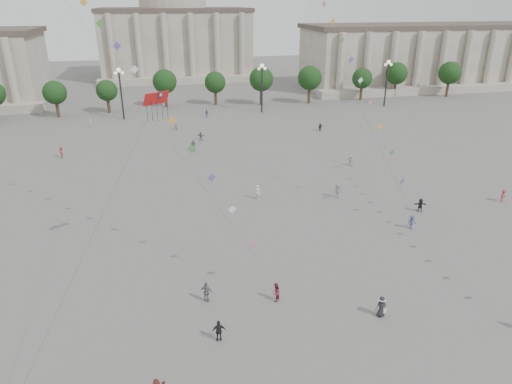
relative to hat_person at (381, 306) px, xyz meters
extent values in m
plane|color=#5F5C59|center=(-7.61, 2.07, -0.92)|extent=(360.00, 360.00, 0.00)
cube|color=gray|center=(67.39, 97.07, 7.08)|extent=(80.00, 22.00, 16.00)
cube|color=#483C35|center=(67.39, 97.07, 15.68)|extent=(81.60, 22.44, 1.20)
cube|color=gray|center=(67.39, 84.07, 0.08)|extent=(84.00, 4.00, 2.00)
cube|color=gray|center=(-7.61, 132.07, 9.08)|extent=(46.00, 30.00, 20.00)
cube|color=#483C35|center=(-7.61, 132.07, 19.68)|extent=(46.92, 30.60, 1.20)
cube|color=gray|center=(-7.61, 115.07, 0.08)|extent=(48.30, 4.00, 2.00)
cylinder|color=gray|center=(-7.61, 132.07, 21.58)|extent=(21.00, 21.00, 5.00)
cylinder|color=#38261C|center=(-37.61, 80.07, 0.84)|extent=(0.70, 0.70, 3.52)
sphere|color=black|center=(-37.61, 80.07, 4.52)|extent=(5.12, 5.12, 5.12)
cylinder|color=#38261C|center=(-25.61, 80.07, 0.84)|extent=(0.70, 0.70, 3.52)
sphere|color=black|center=(-25.61, 80.07, 4.52)|extent=(5.12, 5.12, 5.12)
cylinder|color=#38261C|center=(-13.61, 80.07, 0.84)|extent=(0.70, 0.70, 3.52)
sphere|color=black|center=(-13.61, 80.07, 4.52)|extent=(5.12, 5.12, 5.12)
cylinder|color=#38261C|center=(-1.61, 80.07, 0.84)|extent=(0.70, 0.70, 3.52)
sphere|color=black|center=(-1.61, 80.07, 4.52)|extent=(5.12, 5.12, 5.12)
cylinder|color=#38261C|center=(10.39, 80.07, 0.84)|extent=(0.70, 0.70, 3.52)
sphere|color=black|center=(10.39, 80.07, 4.52)|extent=(5.12, 5.12, 5.12)
cylinder|color=#38261C|center=(22.39, 80.07, 0.84)|extent=(0.70, 0.70, 3.52)
sphere|color=black|center=(22.39, 80.07, 4.52)|extent=(5.12, 5.12, 5.12)
cylinder|color=#38261C|center=(34.39, 80.07, 0.84)|extent=(0.70, 0.70, 3.52)
sphere|color=black|center=(34.39, 80.07, 4.52)|extent=(5.12, 5.12, 5.12)
cylinder|color=#38261C|center=(46.39, 80.07, 0.84)|extent=(0.70, 0.70, 3.52)
sphere|color=black|center=(46.39, 80.07, 4.52)|extent=(5.12, 5.12, 5.12)
cylinder|color=#38261C|center=(58.39, 80.07, 0.84)|extent=(0.70, 0.70, 3.52)
sphere|color=black|center=(58.39, 80.07, 4.52)|extent=(5.12, 5.12, 5.12)
cylinder|color=#262628|center=(-22.61, 72.07, 4.08)|extent=(0.36, 0.36, 10.00)
sphere|color=#FFE5B2|center=(-22.61, 72.07, 9.28)|extent=(0.90, 0.90, 0.90)
sphere|color=#FFE5B2|center=(-23.31, 72.07, 8.68)|extent=(0.60, 0.60, 0.60)
sphere|color=#FFE5B2|center=(-21.91, 72.07, 8.68)|extent=(0.60, 0.60, 0.60)
cylinder|color=#262628|center=(7.39, 72.07, 4.08)|extent=(0.36, 0.36, 10.00)
sphere|color=#FFE5B2|center=(7.39, 72.07, 9.28)|extent=(0.90, 0.90, 0.90)
sphere|color=#FFE5B2|center=(6.69, 72.07, 8.68)|extent=(0.60, 0.60, 0.60)
sphere|color=#FFE5B2|center=(8.09, 72.07, 8.68)|extent=(0.60, 0.60, 0.60)
cylinder|color=#262628|center=(37.39, 72.07, 4.08)|extent=(0.36, 0.36, 10.00)
sphere|color=#FFE5B2|center=(37.39, 72.07, 9.28)|extent=(0.90, 0.90, 0.90)
sphere|color=#FFE5B2|center=(36.69, 72.07, 8.68)|extent=(0.60, 0.60, 0.60)
sphere|color=#FFE5B2|center=(38.09, 72.07, 8.68)|extent=(0.60, 0.60, 0.60)
imported|color=#345076|center=(-5.26, 70.07, -0.08)|extent=(1.05, 0.61, 1.68)
imported|color=black|center=(13.69, 17.00, -0.10)|extent=(1.59, 0.84, 1.63)
imported|color=#B5B5B1|center=(-12.35, 60.98, -0.18)|extent=(1.01, 1.42, 1.48)
imported|color=slate|center=(5.66, 23.01, 0.04)|extent=(1.36, 0.96, 1.92)
imported|color=silver|center=(12.31, 34.14, -0.13)|extent=(1.49, 1.20, 1.59)
imported|color=maroon|center=(25.28, 17.26, -0.11)|extent=(1.20, 0.98, 1.61)
imported|color=black|center=(14.70, 54.13, -0.17)|extent=(1.38, 1.16, 1.49)
imported|color=silver|center=(-28.74, 67.36, -0.15)|extent=(0.38, 0.57, 1.54)
imported|color=#5E5D62|center=(-8.46, 52.75, -0.14)|extent=(1.51, 1.02, 1.56)
imported|color=silver|center=(-4.35, 24.76, 0.05)|extent=(0.81, 0.84, 1.93)
imported|color=#58595C|center=(-10.37, 46.72, 0.02)|extent=(1.10, 0.47, 1.87)
imported|color=#A0312B|center=(-31.17, 47.62, 0.03)|extent=(1.18, 1.42, 1.90)
imported|color=black|center=(-12.94, -0.01, -0.04)|extent=(1.07, 0.51, 1.76)
imported|color=slate|center=(-13.25, 4.95, 0.02)|extent=(1.18, 0.95, 1.88)
imported|color=maroon|center=(-7.62, 3.78, -0.08)|extent=(1.00, 1.03, 1.68)
imported|color=navy|center=(10.32, 13.13, -0.11)|extent=(1.10, 0.69, 1.62)
imported|color=black|center=(0.00, 0.00, -0.03)|extent=(0.88, 0.58, 1.77)
cone|color=white|center=(0.00, 0.00, 0.70)|extent=(0.52, 0.52, 0.14)
cylinder|color=white|center=(0.00, 0.00, 0.64)|extent=(0.60, 0.60, 0.02)
cube|color=white|center=(0.25, -0.15, -0.37)|extent=(0.22, 0.10, 0.35)
cube|color=#B21413|center=(-15.97, 10.03, 15.20)|extent=(2.14, 1.62, 1.02)
cube|color=green|center=(-16.32, 9.99, 15.45)|extent=(0.40, 0.35, 0.34)
cube|color=#1D36A0|center=(-15.62, 9.99, 15.45)|extent=(0.40, 0.35, 0.34)
sphere|color=yellow|center=(-16.32, 9.95, 15.45)|extent=(0.20, 0.20, 0.20)
sphere|color=yellow|center=(-15.62, 9.95, 15.45)|extent=(0.20, 0.20, 0.20)
cylinder|color=#3F3F3F|center=(-20.90, 1.57, 7.94)|extent=(0.02, 0.02, 24.38)
cube|color=#CA6B9E|center=(-9.06, 5.70, 3.63)|extent=(0.76, 0.25, 0.76)
cube|color=white|center=(-10.49, 7.62, 6.07)|extent=(0.76, 0.25, 0.76)
cube|color=#674C98|center=(-11.92, 9.53, 8.33)|extent=(0.76, 0.25, 0.76)
cube|color=#478D41|center=(-13.35, 11.45, 10.48)|extent=(0.76, 0.25, 0.76)
cube|color=gold|center=(-14.78, 13.37, 12.55)|extent=(0.76, 0.25, 0.76)
cube|color=#CA6B9E|center=(-16.21, 15.28, 14.55)|extent=(0.76, 0.25, 0.76)
cube|color=white|center=(-17.64, 17.20, 16.51)|extent=(0.76, 0.25, 0.76)
cube|color=#674C98|center=(-19.08, 19.12, 18.43)|extent=(0.76, 0.25, 0.76)
cube|color=#478D41|center=(-20.51, 21.03, 20.30)|extent=(0.76, 0.25, 0.76)
cube|color=gold|center=(-21.94, 22.95, 22.15)|extent=(0.76, 0.25, 0.76)
cube|color=#674C98|center=(9.88, 15.39, 3.87)|extent=(0.76, 0.25, 0.76)
cube|color=#478D41|center=(9.45, 17.66, 6.51)|extent=(0.76, 0.25, 0.76)
cube|color=gold|center=(9.02, 19.92, 8.96)|extent=(0.76, 0.25, 0.76)
cube|color=#CA6B9E|center=(8.59, 22.18, 11.28)|extent=(0.76, 0.25, 0.76)
cube|color=white|center=(8.15, 24.44, 13.51)|extent=(0.76, 0.25, 0.76)
cube|color=#674C98|center=(7.72, 26.71, 15.68)|extent=(0.76, 0.25, 0.76)
cube|color=#478D41|center=(7.29, 28.97, 17.79)|extent=(0.76, 0.25, 0.76)
cube|color=gold|center=(6.85, 31.23, 19.86)|extent=(0.76, 0.25, 0.76)
cube|color=#CA6B9E|center=(6.42, 33.49, 21.89)|extent=(0.76, 0.25, 0.76)
camera|label=1|loc=(-16.19, -26.78, 22.28)|focal=32.00mm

